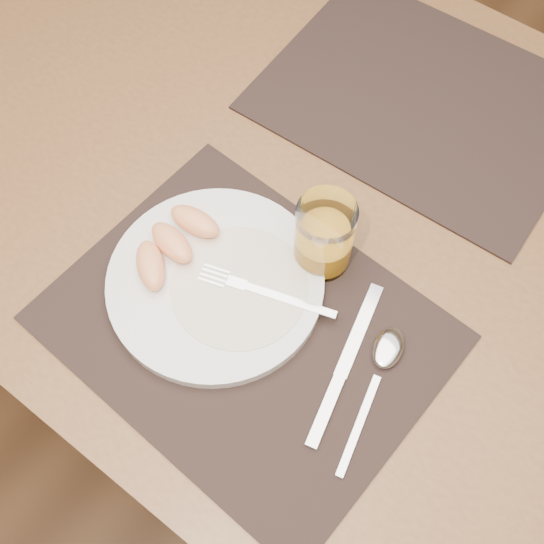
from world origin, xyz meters
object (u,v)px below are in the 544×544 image
at_px(fork, 255,289).
at_px(spoon, 384,359).
at_px(placemat_near, 246,327).
at_px(knife, 340,376).
at_px(juice_glass, 324,238).
at_px(placemat_far, 424,100).
at_px(table, 337,235).
at_px(plate, 216,282).

bearing_deg(fork, spoon, 7.98).
distance_m(placemat_near, knife, 0.13).
height_order(fork, spoon, fork).
xyz_separation_m(spoon, juice_glass, (-0.14, 0.07, 0.04)).
height_order(placemat_near, spoon, spoon).
relative_size(placemat_far, juice_glass, 4.11).
bearing_deg(table, knife, -56.31).
distance_m(knife, spoon, 0.06).
height_order(spoon, juice_glass, juice_glass).
relative_size(spoon, juice_glass, 1.74).
bearing_deg(spoon, juice_glass, 153.47).
distance_m(placemat_far, plate, 0.42).
height_order(table, placemat_far, placemat_far).
relative_size(table, knife, 6.43).
height_order(placemat_far, plate, plate).
xyz_separation_m(placemat_near, placemat_far, (-0.01, 0.44, 0.00)).
bearing_deg(juice_glass, knife, -47.09).
relative_size(plate, spoon, 1.41).
bearing_deg(placemat_near, spoon, 22.32).
bearing_deg(fork, table, 87.68).
bearing_deg(spoon, placemat_near, -157.68).
bearing_deg(juice_glass, table, 107.11).
height_order(plate, knife, plate).
bearing_deg(plate, juice_glass, 53.60).
height_order(knife, spoon, spoon).
bearing_deg(placemat_near, placemat_far, 91.93).
relative_size(placemat_near, placemat_far, 1.00).
bearing_deg(table, spoon, -43.22).
xyz_separation_m(placemat_near, plate, (-0.06, 0.02, 0.01)).
distance_m(fork, juice_glass, 0.10).
distance_m(table, fork, 0.21).
xyz_separation_m(fork, knife, (0.14, -0.02, -0.02)).
bearing_deg(placemat_far, placemat_near, -88.07).
xyz_separation_m(fork, spoon, (0.17, 0.02, -0.01)).
height_order(table, juice_glass, juice_glass).
height_order(placemat_far, fork, fork).
distance_m(table, knife, 0.26).
bearing_deg(placemat_near, knife, 7.25).
bearing_deg(spoon, fork, -172.02).
relative_size(knife, spoon, 1.14).
height_order(table, fork, fork).
xyz_separation_m(knife, spoon, (0.03, 0.05, 0.00)).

